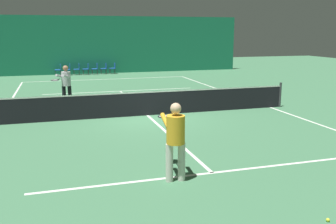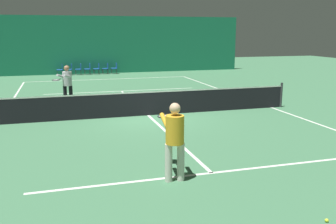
# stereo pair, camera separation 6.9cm
# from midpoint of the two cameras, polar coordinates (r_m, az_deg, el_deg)

# --- Properties ---
(ground_plane) EXTENTS (60.00, 60.00, 0.00)m
(ground_plane) POSITION_cam_midpoint_polar(r_m,az_deg,el_deg) (14.75, -3.27, -0.51)
(ground_plane) COLOR #3D704C
(backdrop_curtain) EXTENTS (23.00, 0.12, 4.41)m
(backdrop_curtain) POSITION_cam_midpoint_polar(r_m,az_deg,el_deg) (30.04, -10.51, 10.01)
(backdrop_curtain) COLOR #196B4C
(backdrop_curtain) RESTS_ON ground
(court_line_baseline_far) EXTENTS (11.00, 0.10, 0.00)m
(court_line_baseline_far) POSITION_cam_midpoint_polar(r_m,az_deg,el_deg) (26.32, -9.36, 4.95)
(court_line_baseline_far) COLOR silver
(court_line_baseline_far) RESTS_ON ground
(court_line_service_far) EXTENTS (8.25, 0.10, 0.00)m
(court_line_service_far) POSITION_cam_midpoint_polar(r_m,az_deg,el_deg) (20.93, -7.38, 3.18)
(court_line_service_far) COLOR silver
(court_line_service_far) RESTS_ON ground
(court_line_service_near) EXTENTS (8.25, 0.10, 0.00)m
(court_line_service_near) POSITION_cam_midpoint_polar(r_m,az_deg,el_deg) (8.91, 6.52, -9.19)
(court_line_service_near) COLOR silver
(court_line_service_near) RESTS_ON ground
(court_line_sideline_right) EXTENTS (0.10, 23.80, 0.00)m
(court_line_sideline_right) POSITION_cam_midpoint_polar(r_m,az_deg,el_deg) (16.87, 15.21, 0.69)
(court_line_sideline_right) COLOR silver
(court_line_sideline_right) RESTS_ON ground
(court_line_centre) EXTENTS (0.10, 12.80, 0.00)m
(court_line_centre) POSITION_cam_midpoint_polar(r_m,az_deg,el_deg) (14.75, -3.27, -0.51)
(court_line_centre) COLOR silver
(court_line_centre) RESTS_ON ground
(tennis_net) EXTENTS (12.00, 0.10, 1.07)m
(tennis_net) POSITION_cam_midpoint_polar(r_m,az_deg,el_deg) (14.65, -3.30, 1.43)
(tennis_net) COLOR black
(tennis_net) RESTS_ON ground
(player_near) EXTENTS (0.46, 1.40, 1.76)m
(player_near) POSITION_cam_midpoint_polar(r_m,az_deg,el_deg) (8.12, 0.85, -3.64)
(player_near) COLOR beige
(player_near) RESTS_ON ground
(player_far) EXTENTS (0.98, 1.40, 1.77)m
(player_far) POSITION_cam_midpoint_polar(r_m,az_deg,el_deg) (17.29, -15.41, 4.40)
(player_far) COLOR black
(player_far) RESTS_ON ground
(courtside_chair_0) EXTENTS (0.44, 0.44, 0.84)m
(courtside_chair_0) POSITION_cam_midpoint_polar(r_m,az_deg,el_deg) (29.41, -16.36, 6.32)
(courtside_chair_0) COLOR #2D2D2D
(courtside_chair_0) RESTS_ON ground
(courtside_chair_1) EXTENTS (0.44, 0.44, 0.84)m
(courtside_chair_1) POSITION_cam_midpoint_polar(r_m,az_deg,el_deg) (29.43, -15.02, 6.40)
(courtside_chair_1) COLOR #2D2D2D
(courtside_chair_1) RESTS_ON ground
(courtside_chair_2) EXTENTS (0.44, 0.44, 0.84)m
(courtside_chair_2) POSITION_cam_midpoint_polar(r_m,az_deg,el_deg) (29.45, -13.69, 6.47)
(courtside_chair_2) COLOR #2D2D2D
(courtside_chair_2) RESTS_ON ground
(courtside_chair_3) EXTENTS (0.44, 0.44, 0.84)m
(courtside_chair_3) POSITION_cam_midpoint_polar(r_m,az_deg,el_deg) (29.50, -12.36, 6.54)
(courtside_chair_3) COLOR #2D2D2D
(courtside_chair_3) RESTS_ON ground
(courtside_chair_4) EXTENTS (0.44, 0.44, 0.84)m
(courtside_chair_4) POSITION_cam_midpoint_polar(r_m,az_deg,el_deg) (29.56, -11.04, 6.61)
(courtside_chair_4) COLOR #2D2D2D
(courtside_chair_4) RESTS_ON ground
(courtside_chair_5) EXTENTS (0.44, 0.44, 0.84)m
(courtside_chair_5) POSITION_cam_midpoint_polar(r_m,az_deg,el_deg) (29.63, -9.72, 6.67)
(courtside_chair_5) COLOR #2D2D2D
(courtside_chair_5) RESTS_ON ground
(courtside_chair_6) EXTENTS (0.44, 0.44, 0.84)m
(courtside_chair_6) POSITION_cam_midpoint_polar(r_m,az_deg,el_deg) (29.72, -8.41, 6.73)
(courtside_chair_6) COLOR #2D2D2D
(courtside_chair_6) RESTS_ON ground
(tennis_ball) EXTENTS (0.07, 0.07, 0.07)m
(tennis_ball) POSITION_cam_midpoint_polar(r_m,az_deg,el_deg) (7.29, 22.93, -14.91)
(tennis_ball) COLOR #D1DB33
(tennis_ball) RESTS_ON ground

